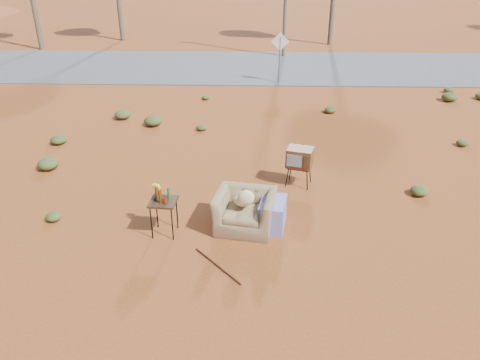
{
  "coord_description": "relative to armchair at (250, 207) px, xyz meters",
  "views": [
    {
      "loc": [
        0.4,
        -8.43,
        5.55
      ],
      "look_at": [
        0.12,
        0.91,
        0.8
      ],
      "focal_mm": 35.0,
      "sensor_mm": 36.0,
      "label": 1
    }
  ],
  "objects": [
    {
      "name": "road_sign",
      "position": [
        1.14,
        11.78,
        0.99
      ],
      "size": [
        0.78,
        0.06,
        2.19
      ],
      "color": "brown",
      "rests_on": "ground"
    },
    {
      "name": "rusty_bar",
      "position": [
        -0.61,
        -1.42,
        -0.5
      ],
      "size": [
        0.96,
        1.11,
        0.04
      ],
      "primitive_type": "cylinder",
      "rotation": [
        0.0,
        1.57,
        -0.86
      ],
      "color": "#502115",
      "rests_on": "ground"
    },
    {
      "name": "scrub_patch",
      "position": [
        -1.18,
        4.19,
        -0.37
      ],
      "size": [
        17.49,
        8.07,
        0.33
      ],
      "color": "#475625",
      "rests_on": "ground"
    },
    {
      "name": "ground",
      "position": [
        -0.36,
        -0.22,
        -0.51
      ],
      "size": [
        140.0,
        140.0,
        0.0
      ],
      "primitive_type": "plane",
      "color": "#93431D",
      "rests_on": "ground"
    },
    {
      "name": "highway",
      "position": [
        -0.36,
        14.78,
        -0.49
      ],
      "size": [
        140.0,
        7.0,
        0.04
      ],
      "primitive_type": "cube",
      "color": "#565659",
      "rests_on": "ground"
    },
    {
      "name": "tv_unit",
      "position": [
        1.22,
        2.05,
        0.23
      ],
      "size": [
        0.74,
        0.66,
        1.01
      ],
      "rotation": [
        0.0,
        0.0,
        -0.29
      ],
      "color": "black",
      "rests_on": "ground"
    },
    {
      "name": "armchair",
      "position": [
        0.0,
        0.0,
        0.0
      ],
      "size": [
        1.61,
        1.01,
        1.1
      ],
      "rotation": [
        0.0,
        0.0,
        -0.16
      ],
      "color": "olive",
      "rests_on": "ground"
    },
    {
      "name": "side_table",
      "position": [
        -1.84,
        -0.25,
        0.3
      ],
      "size": [
        0.59,
        0.59,
        1.1
      ],
      "rotation": [
        0.0,
        0.0,
        -0.07
      ],
      "color": "#332012",
      "rests_on": "ground"
    }
  ]
}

